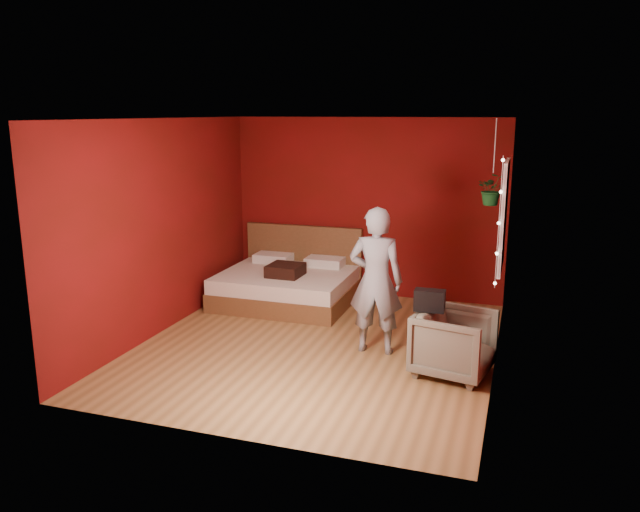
% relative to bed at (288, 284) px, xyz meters
% --- Properties ---
extents(floor, '(4.50, 4.50, 0.00)m').
position_rel_bed_xyz_m(floor, '(0.95, -1.51, -0.26)').
color(floor, olive).
rests_on(floor, ground).
extents(room_walls, '(4.04, 4.54, 2.62)m').
position_rel_bed_xyz_m(room_walls, '(0.95, -1.51, 1.42)').
color(room_walls, maroon).
rests_on(room_walls, ground).
extents(window, '(0.05, 0.97, 1.27)m').
position_rel_bed_xyz_m(window, '(2.92, -0.61, 1.24)').
color(window, white).
rests_on(window, room_walls).
extents(fairy_lights, '(0.04, 0.04, 1.45)m').
position_rel_bed_xyz_m(fairy_lights, '(2.89, -1.14, 1.24)').
color(fairy_lights, silver).
rests_on(fairy_lights, room_walls).
extents(bed, '(1.82, 1.55, 1.00)m').
position_rel_bed_xyz_m(bed, '(0.00, 0.00, 0.00)').
color(bed, brown).
rests_on(bed, ground).
extents(person, '(0.64, 0.44, 1.67)m').
position_rel_bed_xyz_m(person, '(1.62, -1.47, 0.57)').
color(person, gray).
rests_on(person, ground).
extents(armchair, '(0.88, 0.87, 0.69)m').
position_rel_bed_xyz_m(armchair, '(2.55, -1.85, 0.08)').
color(armchair, '#686452').
rests_on(armchair, ground).
extents(handbag, '(0.31, 0.16, 0.22)m').
position_rel_bed_xyz_m(handbag, '(2.29, -1.91, 0.54)').
color(handbag, black).
rests_on(handbag, armchair).
extents(throw_pillow, '(0.46, 0.46, 0.16)m').
position_rel_bed_xyz_m(throw_pillow, '(0.06, -0.26, 0.28)').
color(throw_pillow, black).
rests_on(throw_pillow, bed).
extents(hanging_plant, '(0.40, 0.36, 1.03)m').
position_rel_bed_xyz_m(hanging_plant, '(2.76, -0.31, 1.51)').
color(hanging_plant, silver).
rests_on(hanging_plant, room_walls).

